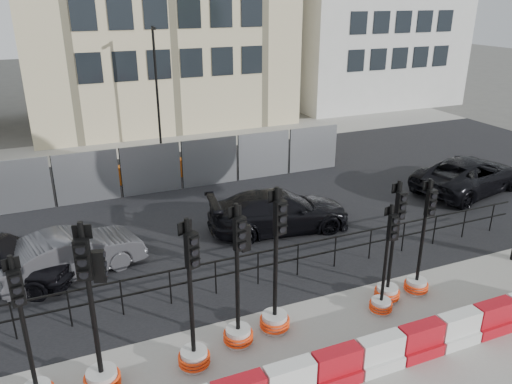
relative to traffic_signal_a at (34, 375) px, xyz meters
name	(u,v)px	position (x,y,z in m)	size (l,w,h in m)	color
ground	(277,308)	(5.56, 1.01, -0.66)	(120.00, 120.00, 0.00)	#51514C
road	(197,207)	(5.56, 8.01, -0.65)	(40.00, 14.00, 0.03)	black
sidewalk_far	(148,145)	(5.56, 17.01, -0.65)	(40.00, 4.00, 0.02)	gray
kerb_railing	(258,263)	(5.56, 2.21, 0.02)	(18.00, 0.04, 1.00)	black
heras_fencing	(165,169)	(5.07, 10.73, 0.05)	(14.33, 1.72, 2.00)	gray
lamp_post_far	(157,86)	(6.06, 16.00, 2.56)	(0.12, 0.56, 6.00)	black
barrier_row	(336,368)	(5.56, -1.79, -0.30)	(13.60, 0.50, 0.80)	red
traffic_signal_a	(34,375)	(0.00, 0.00, 0.00)	(0.63, 0.63, 3.22)	beige
traffic_signal_b	(99,354)	(1.20, -0.15, 0.22)	(0.73, 0.73, 3.69)	beige
traffic_signal_c	(194,339)	(3.06, -0.23, 0.05)	(0.68, 0.68, 3.46)	beige
traffic_signal_d	(239,313)	(4.19, 0.11, 0.16)	(0.68, 0.68, 3.44)	beige
traffic_signal_e	(275,303)	(5.15, 0.24, 0.08)	(0.71, 0.71, 3.61)	beige
traffic_signal_f	(383,288)	(7.88, -0.13, 0.03)	(0.57, 0.57, 2.91)	beige
traffic_signal_g	(389,277)	(8.34, 0.24, 0.02)	(0.65, 0.65, 3.30)	beige
traffic_signal_h	(418,271)	(9.26, 0.23, 0.00)	(0.63, 0.63, 3.21)	beige
car_b	(71,254)	(0.99, 4.73, -0.01)	(4.19, 2.35, 1.31)	#434347
car_c	(279,211)	(7.55, 5.08, 0.02)	(4.94, 2.54, 1.37)	black
car_d	(469,175)	(16.01, 5.33, 0.04)	(5.47, 3.41, 1.41)	black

